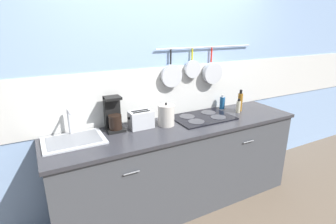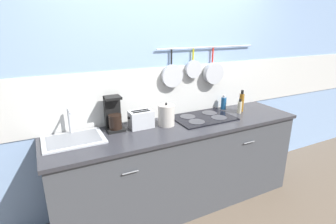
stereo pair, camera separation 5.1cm
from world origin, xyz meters
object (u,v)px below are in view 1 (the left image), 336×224
toaster (141,119)px  kettle (166,115)px  bottle_dish_soap (240,102)px  bottle_cooking_wine (222,103)px  bottle_sesame_oil (238,106)px  coffee_maker (114,116)px

toaster → kettle: (0.25, -0.05, 0.02)m
kettle → bottle_dish_soap: size_ratio=0.94×
bottle_cooking_wine → bottle_sesame_oil: 0.22m
kettle → bottle_dish_soap: bearing=0.6°
coffee_maker → toaster: (0.25, -0.07, -0.05)m
bottle_sesame_oil → toaster: bearing=175.7°
coffee_maker → kettle: 0.52m
bottle_sesame_oil → bottle_dish_soap: (0.06, 0.05, 0.04)m
coffee_maker → bottle_sesame_oil: 1.43m
toaster → kettle: bearing=-12.1°
coffee_maker → bottle_cooking_wine: bearing=1.8°
toaster → bottle_sesame_oil: toaster is taller
bottle_dish_soap → toaster: bearing=178.0°
bottle_cooking_wine → bottle_sesame_oil: bottle_cooking_wine is taller
toaster → bottle_cooking_wine: bearing=6.0°
kettle → bottle_sesame_oil: size_ratio=1.43×
toaster → kettle: 0.26m
toaster → bottle_cooking_wine: size_ratio=1.43×
bottle_cooking_wine → bottle_dish_soap: 0.21m
bottle_cooking_wine → toaster: bearing=-174.0°
coffee_maker → bottle_cooking_wine: 1.35m
bottle_dish_soap → coffee_maker: bearing=175.5°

